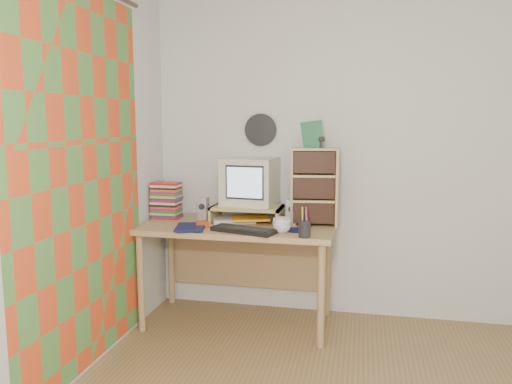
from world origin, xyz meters
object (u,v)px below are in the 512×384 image
at_px(dvd_stack, 167,199).
at_px(cd_rack, 314,186).
at_px(desk, 240,240).
at_px(diary, 176,226).
at_px(keyboard, 243,230).
at_px(crt_monitor, 249,182).
at_px(mug, 282,225).

relative_size(dvd_stack, cd_rack, 0.53).
height_order(desk, cd_rack, cd_rack).
bearing_deg(diary, dvd_stack, 107.13).
bearing_deg(keyboard, desk, 125.34).
bearing_deg(crt_monitor, desk, -114.37).
bearing_deg(crt_monitor, dvd_stack, -170.82).
relative_size(mug, diary, 0.52).
bearing_deg(crt_monitor, keyboard, -76.17).
xyz_separation_m(crt_monitor, cd_rack, (0.49, -0.04, -0.02)).
xyz_separation_m(crt_monitor, keyboard, (0.05, -0.39, -0.28)).
relative_size(desk, mug, 11.07).
distance_m(dvd_stack, diary, 0.44).
bearing_deg(keyboard, crt_monitor, 114.28).
relative_size(desk, crt_monitor, 3.76).
bearing_deg(keyboard, dvd_stack, 169.34).
bearing_deg(crt_monitor, cd_rack, 1.96).
height_order(dvd_stack, mug, dvd_stack).
relative_size(desk, cd_rack, 2.51).
bearing_deg(cd_rack, keyboard, -148.36).
relative_size(desk, keyboard, 3.14).
bearing_deg(cd_rack, dvd_stack, 172.06).
height_order(desk, dvd_stack, dvd_stack).
distance_m(dvd_stack, mug, 1.01).
bearing_deg(keyboard, cd_rack, 56.10).
bearing_deg(dvd_stack, mug, -17.61).
xyz_separation_m(crt_monitor, diary, (-0.43, -0.40, -0.27)).
distance_m(mug, diary, 0.74).
distance_m(cd_rack, diary, 1.02).
bearing_deg(desk, cd_rack, 5.30).
bearing_deg(cd_rack, crt_monitor, 167.95).
distance_m(cd_rack, mug, 0.43).
xyz_separation_m(crt_monitor, mug, (0.31, -0.35, -0.25)).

